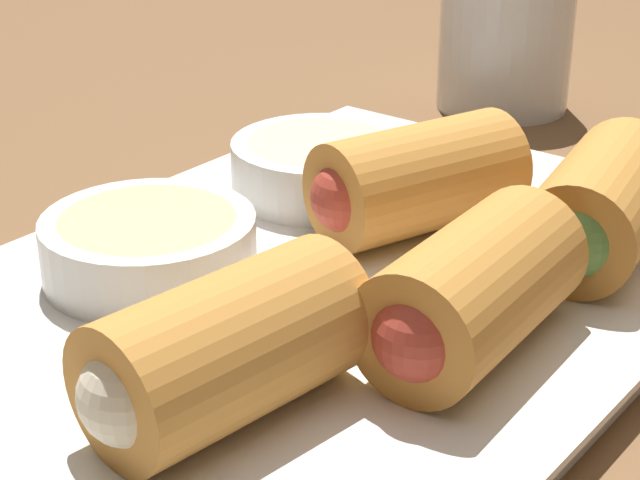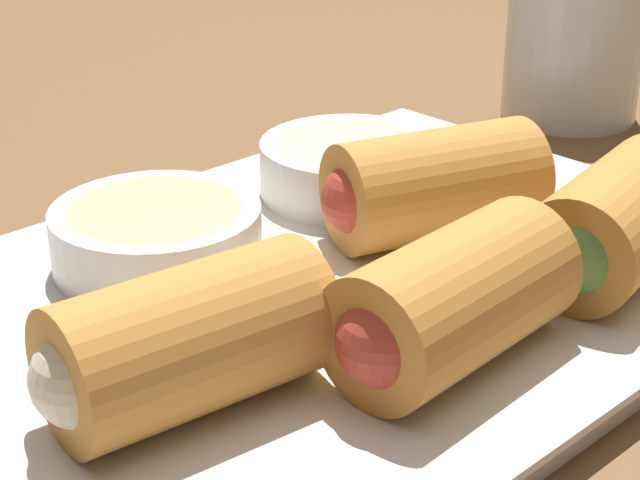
% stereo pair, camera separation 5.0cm
% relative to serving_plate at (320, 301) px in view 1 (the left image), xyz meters
% --- Properties ---
extents(table_surface, '(1.80, 1.40, 0.02)m').
position_rel_serving_plate_xyz_m(table_surface, '(0.02, 0.03, -0.02)').
color(table_surface, brown).
rests_on(table_surface, ground).
extents(serving_plate, '(0.35, 0.24, 0.01)m').
position_rel_serving_plate_xyz_m(serving_plate, '(0.00, 0.00, 0.00)').
color(serving_plate, silver).
rests_on(serving_plate, table_surface).
extents(roll_front_left, '(0.09, 0.07, 0.04)m').
position_rel_serving_plate_xyz_m(roll_front_left, '(0.06, 0.00, 0.03)').
color(roll_front_left, '#C68438').
rests_on(roll_front_left, serving_plate).
extents(roll_front_right, '(0.09, 0.05, 0.04)m').
position_rel_serving_plate_xyz_m(roll_front_right, '(-0.09, -0.03, 0.03)').
color(roll_front_right, '#C68438').
rests_on(roll_front_right, serving_plate).
extents(roll_back_left, '(0.09, 0.06, 0.04)m').
position_rel_serving_plate_xyz_m(roll_back_left, '(0.08, -0.07, 0.03)').
color(roll_back_left, '#C68438').
rests_on(roll_back_left, serving_plate).
extents(roll_back_right, '(0.09, 0.05, 0.04)m').
position_rel_serving_plate_xyz_m(roll_back_right, '(-0.01, -0.07, 0.03)').
color(roll_back_right, '#C68438').
rests_on(roll_back_right, serving_plate).
extents(dipping_bowl_near, '(0.08, 0.08, 0.02)m').
position_rel_serving_plate_xyz_m(dipping_bowl_near, '(-0.03, 0.05, 0.02)').
color(dipping_bowl_near, silver).
rests_on(dipping_bowl_near, serving_plate).
extents(dipping_bowl_far, '(0.08, 0.08, 0.02)m').
position_rel_serving_plate_xyz_m(dipping_bowl_far, '(0.07, 0.05, 0.02)').
color(dipping_bowl_far, silver).
rests_on(dipping_bowl_far, serving_plate).
extents(drinking_glass, '(0.08, 0.08, 0.09)m').
position_rel_serving_plate_xyz_m(drinking_glass, '(0.27, 0.08, 0.04)').
color(drinking_glass, silver).
rests_on(drinking_glass, table_surface).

